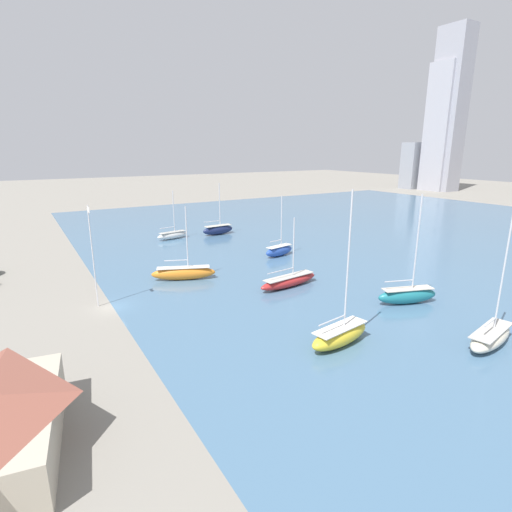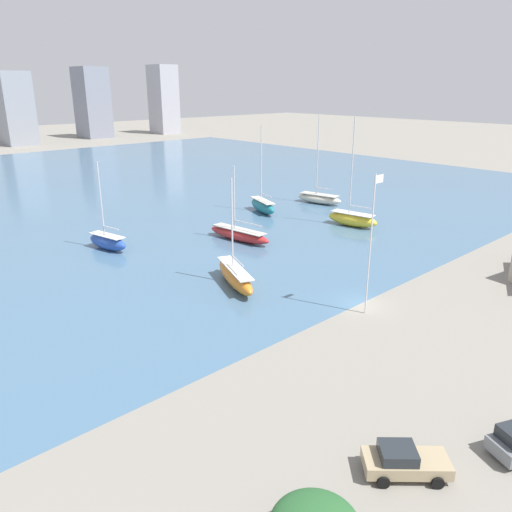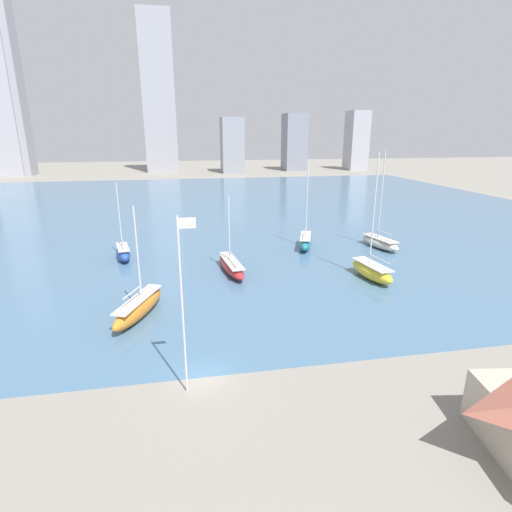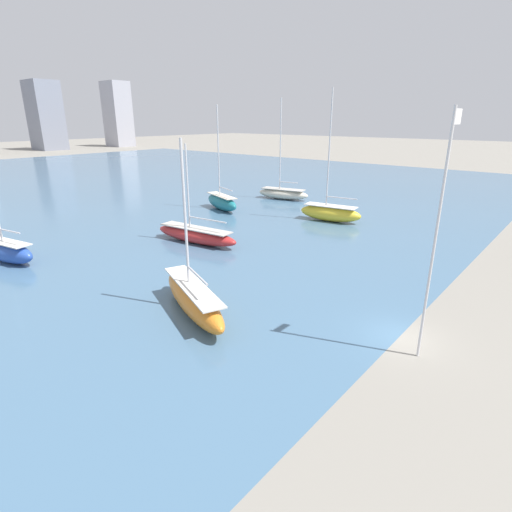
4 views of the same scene
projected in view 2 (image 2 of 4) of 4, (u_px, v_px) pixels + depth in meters
The scene contains 10 objects.
ground_plane at pixel (360, 304), 48.55m from camera, with size 500.00×500.00×0.00m, color gray.
harbor_water at pixel (65, 194), 97.20m from camera, with size 180.00×140.00×0.00m.
flag_pole at pixel (371, 241), 44.36m from camera, with size 1.24×0.14×13.05m.
sailboat_yellow at pixel (352, 219), 75.02m from camera, with size 3.57×8.32×15.90m.
sailboat_red at pixel (239, 234), 68.11m from camera, with size 3.38×10.62×10.11m.
sailboat_teal at pixel (263, 206), 83.09m from camera, with size 4.53×8.38×14.22m.
sailboat_blue at pixel (108, 241), 64.30m from camera, with size 3.18×6.90×11.27m.
sailboat_orange at pixel (235, 276), 52.64m from camera, with size 5.38×9.70×11.37m.
sailboat_cream at pixel (319, 198), 89.44m from camera, with size 4.18×8.98×15.49m.
parked_pickup_tan at pixel (404, 461), 27.09m from camera, with size 4.69×4.59×1.72m.
Camera 2 is at (-37.55, -25.75, 20.22)m, focal length 35.00 mm.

